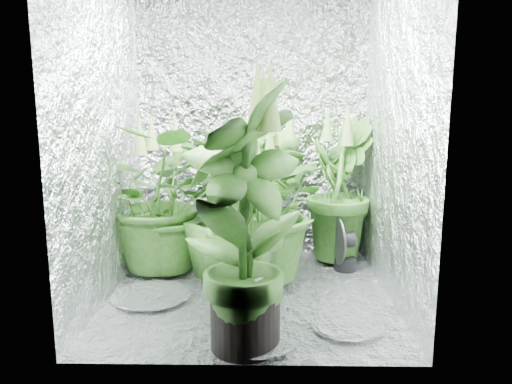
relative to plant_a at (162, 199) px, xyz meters
The scene contains 11 objects.
ground 0.83m from the plant_a, 32.21° to the right, with size 1.60×1.60×0.00m, color silver.
walls 0.84m from the plant_a, 32.21° to the right, with size 1.62×1.62×2.00m.
plant_a is the anchor object (origin of this frame).
plant_b 0.76m from the plant_a, 20.25° to the left, with size 0.72×0.72×1.07m.
plant_c 1.19m from the plant_a, 12.93° to the left, with size 0.58×0.58×1.07m.
plant_d 0.41m from the plant_a, 16.87° to the right, with size 0.63×0.63×0.95m.
plant_e 0.65m from the plant_a, 16.90° to the right, with size 0.94×0.94×0.99m.
plant_f 1.15m from the plant_a, 60.28° to the right, with size 0.84×0.84×1.27m.
plant_g 0.85m from the plant_a, 49.46° to the right, with size 0.53×0.53×1.04m.
circulation_fan 1.21m from the plant_a, ahead, with size 0.17×0.32×0.37m.
plant_label 1.23m from the plant_a, 58.29° to the right, with size 0.05×0.01×0.08m, color white.
Camera 1 is at (0.09, -2.75, 1.12)m, focal length 35.00 mm.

